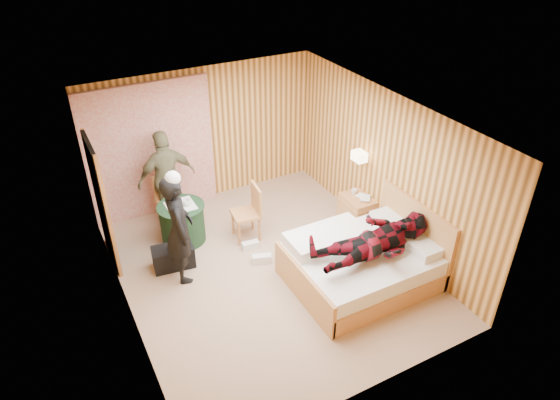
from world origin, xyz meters
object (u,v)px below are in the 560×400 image
man_at_table (167,178)px  man_on_bed (377,234)px  nightstand (357,211)px  woman_standing (179,229)px  chair_far (169,195)px  chair_near (250,208)px  duffel_bag (173,257)px  wall_lamp (359,156)px  round_table (183,223)px  bed (362,262)px

man_at_table → man_on_bed: size_ratio=0.97×
nightstand → woman_standing: (-3.06, 0.15, 0.56)m
chair_far → chair_near: bearing=-56.2°
duffel_bag → man_on_bed: 3.13m
nightstand → woman_standing: bearing=177.2°
wall_lamp → man_at_table: man_at_table is taller
man_at_table → man_on_bed: bearing=119.0°
woman_standing → chair_far: bearing=1.5°
round_table → chair_near: bearing=-22.9°
bed → chair_far: bed is taller
wall_lamp → duffel_bag: bearing=174.5°
round_table → man_on_bed: size_ratio=0.43×
wall_lamp → bed: 1.82m
round_table → duffel_bag: 0.72m
wall_lamp → nightstand: (-0.04, -0.13, -1.00)m
wall_lamp → woman_standing: size_ratio=0.15×
wall_lamp → man_on_bed: 1.75m
wall_lamp → chair_near: size_ratio=0.27×
round_table → man_at_table: man_at_table is taller
man_on_bed → duffel_bag: bearing=142.6°
nightstand → wall_lamp: bearing=71.1°
duffel_bag → man_at_table: bearing=81.2°
nightstand → woman_standing: woman_standing is taller
man_at_table → man_on_bed: 3.70m
nightstand → bed: bearing=-122.7°
duffel_bag → man_at_table: man_at_table is taller
round_table → man_on_bed: bearing=-50.0°
bed → chair_far: bearing=125.8°
wall_lamp → man_at_table: size_ratio=0.15×
chair_far → man_at_table: (0.02, 0.03, 0.32)m
nightstand → chair_far: bearing=149.5°
nightstand → woman_standing: 3.12m
chair_far → woman_standing: woman_standing is taller
bed → duffel_bag: 2.88m
duffel_bag → nightstand: bearing=-0.3°
chair_near → chair_far: bearing=-128.8°
woman_standing → man_on_bed: size_ratio=0.97×
round_table → chair_near: chair_near is taller
woman_standing → nightstand: bearing=-80.9°
chair_far → duffel_bag: size_ratio=1.48×
chair_near → man_at_table: bearing=-129.9°
wall_lamp → round_table: 3.11m
duffel_bag → man_on_bed: (2.41, -1.84, 0.80)m
bed → nightstand: 1.40m
man_on_bed → wall_lamp: bearing=63.2°
duffel_bag → man_on_bed: man_on_bed is taller
nightstand → man_at_table: man_at_table is taller
chair_far → bed: bearing=-65.3°
duffel_bag → woman_standing: bearing=-68.0°
man_at_table → woman_standing: bearing=74.6°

